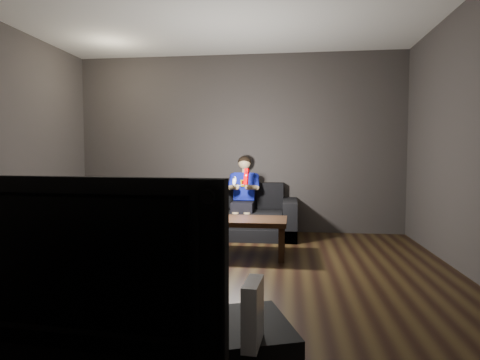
# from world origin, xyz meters

# --- Properties ---
(floor) EXTENTS (5.00, 5.00, 0.00)m
(floor) POSITION_xyz_m (0.00, 0.00, 0.00)
(floor) COLOR black
(floor) RESTS_ON ground
(back_wall) EXTENTS (5.00, 0.04, 2.70)m
(back_wall) POSITION_xyz_m (0.00, 2.50, 1.35)
(back_wall) COLOR #3C3834
(back_wall) RESTS_ON ground
(front_wall) EXTENTS (5.00, 0.04, 2.70)m
(front_wall) POSITION_xyz_m (0.00, -2.50, 1.35)
(front_wall) COLOR #3C3834
(front_wall) RESTS_ON ground
(sofa) EXTENTS (1.97, 0.85, 0.76)m
(sofa) POSITION_xyz_m (-0.08, 2.09, 0.25)
(sofa) COLOR black
(sofa) RESTS_ON floor
(child) EXTENTS (0.45, 0.55, 1.10)m
(child) POSITION_xyz_m (0.14, 2.04, 0.67)
(child) COLOR black
(child) RESTS_ON sofa
(wii_remote_red) EXTENTS (0.07, 0.09, 0.22)m
(wii_remote_red) POSITION_xyz_m (0.23, 1.62, 0.89)
(wii_remote_red) COLOR #CD0004
(wii_remote_red) RESTS_ON child
(nunchuk_white) EXTENTS (0.07, 0.09, 0.13)m
(nunchuk_white) POSITION_xyz_m (0.07, 1.62, 0.83)
(nunchuk_white) COLOR silver
(nunchuk_white) RESTS_ON child
(wii_remote_black) EXTENTS (0.06, 0.14, 0.03)m
(wii_remote_black) POSITION_xyz_m (-0.97, 2.01, 0.55)
(wii_remote_black) COLOR black
(wii_remote_black) RESTS_ON sofa
(coffee_table) EXTENTS (1.21, 0.61, 0.44)m
(coffee_table) POSITION_xyz_m (0.16, 0.97, 0.38)
(coffee_table) COLOR black
(coffee_table) RESTS_ON floor
(tv) EXTENTS (1.03, 0.22, 0.59)m
(tv) POSITION_xyz_m (0.09, -2.27, 0.81)
(tv) COLOR black
(tv) RESTS_ON media_console
(wii_console) EXTENTS (0.07, 0.17, 0.22)m
(wii_console) POSITION_xyz_m (0.66, -2.27, 0.63)
(wii_console) COLOR silver
(wii_console) RESTS_ON media_console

